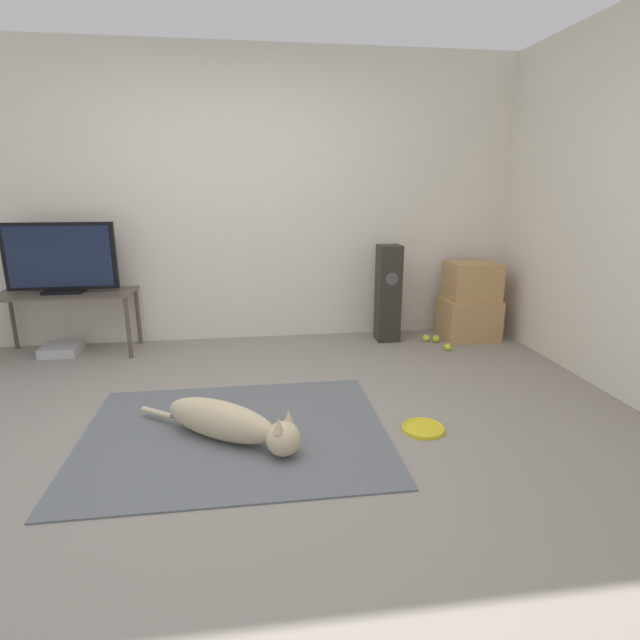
{
  "coord_description": "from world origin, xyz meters",
  "views": [
    {
      "loc": [
        0.13,
        -2.53,
        1.4
      ],
      "look_at": [
        0.62,
        0.95,
        0.45
      ],
      "focal_mm": 28.0,
      "sensor_mm": 36.0,
      "label": 1
    }
  ],
  "objects_px": {
    "dog": "(231,423)",
    "tv": "(60,259)",
    "cardboard_box_upper": "(472,281)",
    "tennis_ball_near_speaker": "(426,338)",
    "tennis_ball_by_boxes": "(436,339)",
    "frisbee": "(423,428)",
    "cardboard_box_lower": "(468,319)",
    "floor_speaker": "(388,293)",
    "tv_stand": "(66,300)",
    "tennis_ball_loose_on_carpet": "(448,347)",
    "game_console": "(61,350)"
  },
  "relations": [
    {
      "from": "floor_speaker",
      "to": "game_console",
      "type": "distance_m",
      "value": 2.9
    },
    {
      "from": "tennis_ball_by_boxes",
      "to": "frisbee",
      "type": "bearing_deg",
      "value": -113.04
    },
    {
      "from": "floor_speaker",
      "to": "tennis_ball_by_boxes",
      "type": "bearing_deg",
      "value": -17.98
    },
    {
      "from": "dog",
      "to": "tennis_ball_near_speaker",
      "type": "height_order",
      "value": "dog"
    },
    {
      "from": "tennis_ball_near_speaker",
      "to": "game_console",
      "type": "relative_size",
      "value": 0.22
    },
    {
      "from": "frisbee",
      "to": "floor_speaker",
      "type": "relative_size",
      "value": 0.28
    },
    {
      "from": "floor_speaker",
      "to": "tennis_ball_by_boxes",
      "type": "height_order",
      "value": "floor_speaker"
    },
    {
      "from": "cardboard_box_upper",
      "to": "tv_stand",
      "type": "relative_size",
      "value": 0.4
    },
    {
      "from": "dog",
      "to": "cardboard_box_lower",
      "type": "xyz_separation_m",
      "value": [
        2.15,
        1.7,
        0.07
      ]
    },
    {
      "from": "cardboard_box_lower",
      "to": "tv",
      "type": "bearing_deg",
      "value": 179.04
    },
    {
      "from": "frisbee",
      "to": "cardboard_box_upper",
      "type": "xyz_separation_m",
      "value": [
        1.05,
        1.73,
        0.54
      ]
    },
    {
      "from": "dog",
      "to": "tv",
      "type": "relative_size",
      "value": 1.06
    },
    {
      "from": "tennis_ball_near_speaker",
      "to": "tennis_ball_loose_on_carpet",
      "type": "xyz_separation_m",
      "value": [
        0.1,
        -0.28,
        0.0
      ]
    },
    {
      "from": "cardboard_box_lower",
      "to": "tennis_ball_by_boxes",
      "type": "bearing_deg",
      "value": -165.29
    },
    {
      "from": "tennis_ball_by_boxes",
      "to": "game_console",
      "type": "xyz_separation_m",
      "value": [
        -3.3,
        0.14,
        0.01
      ]
    },
    {
      "from": "cardboard_box_lower",
      "to": "tennis_ball_by_boxes",
      "type": "height_order",
      "value": "cardboard_box_lower"
    },
    {
      "from": "tv_stand",
      "to": "cardboard_box_lower",
      "type": "bearing_deg",
      "value": -0.91
    },
    {
      "from": "floor_speaker",
      "to": "tv",
      "type": "relative_size",
      "value": 1.0
    },
    {
      "from": "cardboard_box_lower",
      "to": "cardboard_box_upper",
      "type": "xyz_separation_m",
      "value": [
        0.02,
        0.01,
        0.36
      ]
    },
    {
      "from": "tennis_ball_loose_on_carpet",
      "to": "tv",
      "type": "bearing_deg",
      "value": 173.06
    },
    {
      "from": "cardboard_box_lower",
      "to": "tennis_ball_loose_on_carpet",
      "type": "distance_m",
      "value": 0.49
    },
    {
      "from": "dog",
      "to": "tennis_ball_loose_on_carpet",
      "type": "xyz_separation_m",
      "value": [
        1.83,
        1.37,
        -0.09
      ]
    },
    {
      "from": "cardboard_box_lower",
      "to": "tv_stand",
      "type": "xyz_separation_m",
      "value": [
        -3.55,
        0.06,
        0.28
      ]
    },
    {
      "from": "cardboard_box_upper",
      "to": "tennis_ball_loose_on_carpet",
      "type": "relative_size",
      "value": 6.8
    },
    {
      "from": "frisbee",
      "to": "floor_speaker",
      "type": "xyz_separation_m",
      "value": [
        0.26,
        1.77,
        0.43
      ]
    },
    {
      "from": "dog",
      "to": "tennis_ball_by_boxes",
      "type": "relative_size",
      "value": 14.18
    },
    {
      "from": "tv_stand",
      "to": "dog",
      "type": "bearing_deg",
      "value": -51.44
    },
    {
      "from": "cardboard_box_lower",
      "to": "tennis_ball_near_speaker",
      "type": "xyz_separation_m",
      "value": [
        -0.42,
        -0.05,
        -0.16
      ]
    },
    {
      "from": "game_console",
      "to": "floor_speaker",
      "type": "bearing_deg",
      "value": 0.04
    },
    {
      "from": "tennis_ball_by_boxes",
      "to": "tennis_ball_near_speaker",
      "type": "bearing_deg",
      "value": 157.41
    },
    {
      "from": "cardboard_box_lower",
      "to": "tennis_ball_loose_on_carpet",
      "type": "height_order",
      "value": "cardboard_box_lower"
    },
    {
      "from": "dog",
      "to": "tv_stand",
      "type": "distance_m",
      "value": 2.28
    },
    {
      "from": "tennis_ball_near_speaker",
      "to": "frisbee",
      "type": "bearing_deg",
      "value": -110.13
    },
    {
      "from": "game_console",
      "to": "tv_stand",
      "type": "bearing_deg",
      "value": 5.17
    },
    {
      "from": "cardboard_box_lower",
      "to": "cardboard_box_upper",
      "type": "distance_m",
      "value": 0.36
    },
    {
      "from": "cardboard_box_upper",
      "to": "cardboard_box_lower",
      "type": "bearing_deg",
      "value": -143.63
    },
    {
      "from": "cardboard_box_lower",
      "to": "tv",
      "type": "xyz_separation_m",
      "value": [
        -3.55,
        0.06,
        0.63
      ]
    },
    {
      "from": "tennis_ball_loose_on_carpet",
      "to": "tv_stand",
      "type": "bearing_deg",
      "value": 173.11
    },
    {
      "from": "tennis_ball_near_speaker",
      "to": "tennis_ball_loose_on_carpet",
      "type": "distance_m",
      "value": 0.3
    },
    {
      "from": "cardboard_box_upper",
      "to": "floor_speaker",
      "type": "xyz_separation_m",
      "value": [
        -0.79,
        0.04,
        -0.11
      ]
    },
    {
      "from": "cardboard_box_lower",
      "to": "tennis_ball_by_boxes",
      "type": "distance_m",
      "value": 0.38
    },
    {
      "from": "dog",
      "to": "tennis_ball_near_speaker",
      "type": "xyz_separation_m",
      "value": [
        1.73,
        1.65,
        -0.09
      ]
    },
    {
      "from": "tv",
      "to": "tennis_ball_near_speaker",
      "type": "bearing_deg",
      "value": -2.08
    },
    {
      "from": "frisbee",
      "to": "tennis_ball_loose_on_carpet",
      "type": "xyz_separation_m",
      "value": [
        0.71,
        1.38,
        0.02
      ]
    },
    {
      "from": "cardboard_box_lower",
      "to": "game_console",
      "type": "xyz_separation_m",
      "value": [
        -3.64,
        0.05,
        -0.15
      ]
    },
    {
      "from": "dog",
      "to": "tv",
      "type": "distance_m",
      "value": 2.36
    },
    {
      "from": "game_console",
      "to": "tennis_ball_loose_on_carpet",
      "type": "bearing_deg",
      "value": -6.58
    },
    {
      "from": "cardboard_box_upper",
      "to": "tennis_ball_by_boxes",
      "type": "bearing_deg",
      "value": -164.16
    },
    {
      "from": "cardboard_box_upper",
      "to": "tennis_ball_near_speaker",
      "type": "height_order",
      "value": "cardboard_box_upper"
    },
    {
      "from": "tv",
      "to": "game_console",
      "type": "xyz_separation_m",
      "value": [
        -0.09,
        -0.01,
        -0.78
      ]
    }
  ]
}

